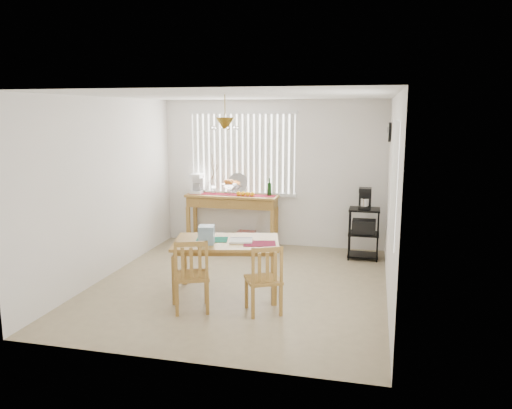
% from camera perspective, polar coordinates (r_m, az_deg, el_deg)
% --- Properties ---
extents(ground, '(4.00, 4.50, 0.01)m').
position_cam_1_polar(ground, '(7.10, -1.84, -9.17)').
color(ground, tan).
extents(room_shell, '(4.20, 4.70, 2.70)m').
position_cam_1_polar(room_shell, '(6.73, -1.87, 4.59)').
color(room_shell, white).
rests_on(room_shell, ground).
extents(sideboard, '(1.65, 0.46, 0.93)m').
position_cam_1_polar(sideboard, '(8.95, -2.68, -0.35)').
color(sideboard, '#AF813B').
rests_on(sideboard, ground).
extents(sideboard_items, '(1.57, 0.39, 0.71)m').
position_cam_1_polar(sideboard_items, '(8.97, -4.26, 2.11)').
color(sideboard_items, maroon).
rests_on(sideboard_items, sideboard).
extents(wire_cart, '(0.49, 0.39, 0.84)m').
position_cam_1_polar(wire_cart, '(8.36, 12.21, -2.71)').
color(wire_cart, black).
rests_on(wire_cart, ground).
extents(cart_items, '(0.20, 0.24, 0.35)m').
position_cam_1_polar(cart_items, '(8.27, 12.35, 0.63)').
color(cart_items, black).
rests_on(cart_items, wire_cart).
extents(dining_table, '(1.52, 1.15, 0.73)m').
position_cam_1_polar(dining_table, '(6.57, -3.39, -4.86)').
color(dining_table, '#AF813B').
rests_on(dining_table, ground).
extents(table_items, '(1.12, 0.50, 0.23)m').
position_cam_1_polar(table_items, '(6.43, -4.67, -3.66)').
color(table_items, '#12654C').
rests_on(table_items, dining_table).
extents(chair_left, '(0.55, 0.55, 0.91)m').
position_cam_1_polar(chair_left, '(6.12, -7.39, -8.07)').
color(chair_left, '#AF813B').
rests_on(chair_left, ground).
extents(chair_right, '(0.54, 0.54, 0.86)m').
position_cam_1_polar(chair_right, '(6.01, 0.94, -8.58)').
color(chair_right, '#AF813B').
rests_on(chair_right, ground).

